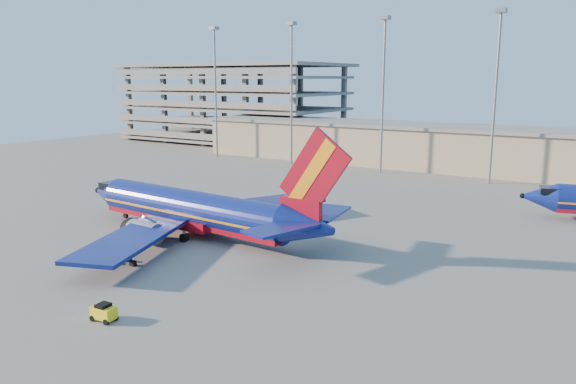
# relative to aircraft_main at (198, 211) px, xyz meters

# --- Properties ---
(ground) EXTENTS (220.00, 220.00, 0.00)m
(ground) POSITION_rel_aircraft_main_xyz_m (5.22, 5.17, -2.81)
(ground) COLOR slate
(ground) RESTS_ON ground
(terminal_building) EXTENTS (122.00, 16.00, 8.50)m
(terminal_building) POSITION_rel_aircraft_main_xyz_m (15.22, 63.17, 1.50)
(terminal_building) COLOR gray
(terminal_building) RESTS_ON ground
(parking_garage) EXTENTS (62.00, 32.00, 21.40)m
(parking_garage) POSITION_rel_aircraft_main_xyz_m (-56.78, 79.22, 8.92)
(parking_garage) COLOR slate
(parking_garage) RESTS_ON ground
(light_mast_row) EXTENTS (101.60, 1.60, 28.65)m
(light_mast_row) POSITION_rel_aircraft_main_xyz_m (10.22, 51.17, 14.74)
(light_mast_row) COLOR gray
(light_mast_row) RESTS_ON ground
(aircraft_main) EXTENTS (38.93, 37.37, 13.18)m
(aircraft_main) POSITION_rel_aircraft_main_xyz_m (0.00, 0.00, 0.00)
(aircraft_main) COLOR navy
(aircraft_main) RESTS_ON ground
(baggage_tug) EXTENTS (1.93, 1.25, 1.33)m
(baggage_tug) POSITION_rel_aircraft_main_xyz_m (9.74, -21.36, -2.12)
(baggage_tug) COLOR yellow
(baggage_tug) RESTS_ON ground
(luggage_pile) EXTENTS (3.18, 2.22, 0.49)m
(luggage_pile) POSITION_rel_aircraft_main_xyz_m (0.62, -11.72, -2.59)
(luggage_pile) COLOR black
(luggage_pile) RESTS_ON ground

